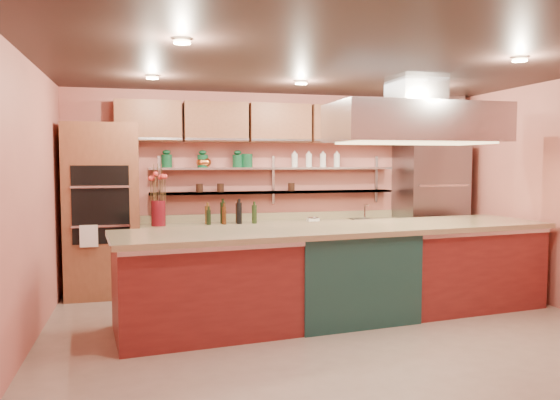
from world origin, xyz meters
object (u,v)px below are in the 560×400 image
object	(u,v)px
green_canister	(247,161)
flower_vase	(158,213)
island	(342,272)
copper_kettle	(205,162)
kitchen_scale	(313,218)
refrigerator	(430,210)

from	to	relation	value
green_canister	flower_vase	bearing A→B (deg)	-170.14
island	copper_kettle	xyz separation A→B (m)	(-1.36, 1.89, 1.26)
flower_vase	kitchen_scale	xyz separation A→B (m)	(2.20, 0.00, -0.13)
copper_kettle	flower_vase	bearing A→B (deg)	-161.58
island	green_canister	world-z (taller)	green_canister
green_canister	copper_kettle	bearing A→B (deg)	180.00
flower_vase	island	bearing A→B (deg)	-39.65
refrigerator	copper_kettle	bearing A→B (deg)	176.15
refrigerator	island	distance (m)	2.70
island	copper_kettle	size ratio (longest dim) A/B	28.18
flower_vase	green_canister	world-z (taller)	green_canister
flower_vase	kitchen_scale	size ratio (longest dim) A/B	2.17
island	flower_vase	size ratio (longest dim) A/B	14.77
kitchen_scale	copper_kettle	size ratio (longest dim) A/B	0.88
refrigerator	green_canister	bearing A→B (deg)	175.33
kitchen_scale	green_canister	size ratio (longest dim) A/B	0.81
flower_vase	copper_kettle	size ratio (longest dim) A/B	1.91
island	kitchen_scale	xyz separation A→B (m)	(0.18, 1.67, 0.45)
refrigerator	island	xyz separation A→B (m)	(-2.06, -1.66, -0.52)
refrigerator	kitchen_scale	xyz separation A→B (m)	(-1.88, 0.01, -0.08)
flower_vase	copper_kettle	world-z (taller)	copper_kettle
island	green_canister	bearing A→B (deg)	105.63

